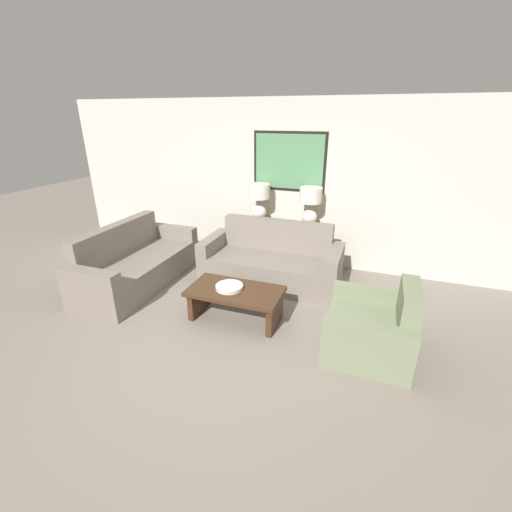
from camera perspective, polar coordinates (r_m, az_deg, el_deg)
The scene contains 10 objects.
ground_plane at distance 4.07m, azimuth -4.47°, elevation -13.67°, with size 20.00×20.00×0.00m, color slate.
back_wall at distance 5.76m, azimuth 5.55°, elevation 11.79°, with size 8.23×0.12×2.65m.
console_table at distance 5.76m, azimuth 4.49°, elevation 1.93°, with size 1.37×0.40×0.75m.
table_lamp_left at distance 5.66m, azimuth 0.56°, elevation 9.56°, with size 0.35×0.35×0.61m.
table_lamp_right at distance 5.45m, azimuth 9.05°, elevation 8.77°, with size 0.35×0.35×0.61m.
couch_by_back_wall at distance 5.22m, azimuth 2.59°, elevation -1.14°, with size 2.07×0.87×0.90m.
couch_by_side at distance 5.46m, azimuth -19.34°, elevation -1.38°, with size 0.87×2.07×0.90m.
coffee_table at distance 4.26m, azimuth -3.45°, elevation -6.91°, with size 1.15×0.61×0.42m.
decorative_bowl at distance 4.22m, azimuth -4.46°, elevation -5.15°, with size 0.34×0.34×0.05m.
armchair_near_back_wall at distance 3.93m, azimuth 18.84°, elevation -11.45°, with size 0.88×0.93×0.83m.
Camera 1 is at (1.40, -2.97, 2.40)m, focal length 24.00 mm.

